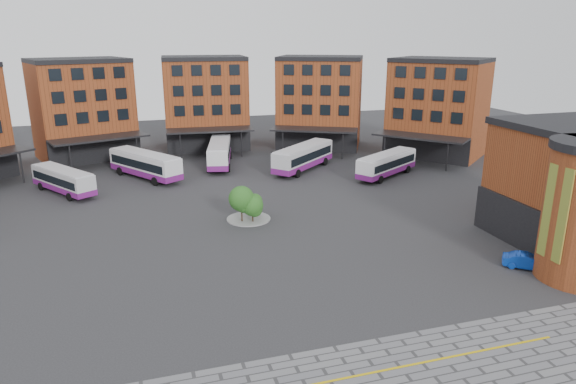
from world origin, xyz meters
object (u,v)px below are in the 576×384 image
object	(u,v)px
bus_b	(63,180)
bus_f	(387,164)
bus_e	(303,157)
bus_d	(220,152)
tree_island	(248,203)
bus_c	(145,164)
blue_car	(527,261)

from	to	relation	value
bus_b	bus_f	xyz separation A→B (m)	(39.65, -4.18, 0.08)
bus_e	bus_d	bearing A→B (deg)	-161.49
bus_e	bus_b	bearing A→B (deg)	-127.72
bus_d	tree_island	bearing A→B (deg)	-80.64
tree_island	bus_c	distance (m)	21.71
bus_d	bus_f	bearing A→B (deg)	-19.41
bus_b	bus_e	bearing A→B (deg)	-29.71
tree_island	bus_d	world-z (taller)	tree_island
bus_d	blue_car	xyz separation A→B (m)	(17.56, -40.77, -1.25)
tree_island	bus_e	bearing A→B (deg)	56.52
bus_e	bus_f	bearing A→B (deg)	13.96
tree_island	blue_car	world-z (taller)	tree_island
tree_island	bus_c	xyz separation A→B (m)	(-9.09, 19.72, -0.06)
bus_d	bus_e	size ratio (longest dim) A/B	1.15
tree_island	bus_f	bearing A→B (deg)	28.45
tree_island	bus_b	xyz separation A→B (m)	(-18.49, 15.65, -0.31)
bus_c	bus_f	size ratio (longest dim) A/B	1.09
bus_f	blue_car	size ratio (longest dim) A/B	2.87
bus_f	bus_c	bearing A→B (deg)	-137.15
bus_b	bus_d	bearing A→B (deg)	-11.38
tree_island	bus_b	world-z (taller)	tree_island
tree_island	bus_f	world-z (taller)	tree_island
bus_c	bus_d	xyz separation A→B (m)	(10.38, 4.10, 0.02)
bus_d	bus_e	xyz separation A→B (m)	(10.51, -5.98, -0.01)
bus_b	bus_e	size ratio (longest dim) A/B	0.92
tree_island	bus_b	bearing A→B (deg)	139.76
bus_d	bus_f	world-z (taller)	bus_d
bus_b	bus_d	distance (m)	21.39
bus_b	bus_d	size ratio (longest dim) A/B	0.80
bus_c	blue_car	bearing A→B (deg)	-85.54
bus_d	bus_e	bearing A→B (deg)	-17.20
bus_b	bus_e	xyz separation A→B (m)	(30.28, 2.18, 0.26)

